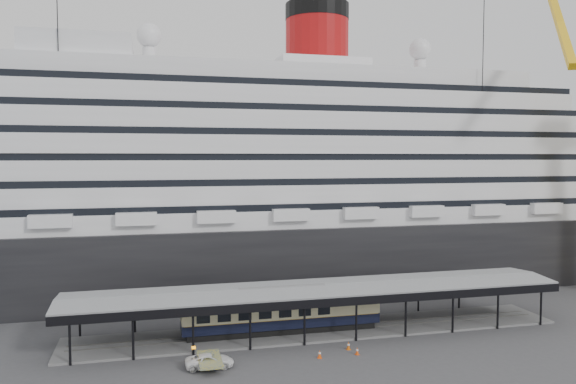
# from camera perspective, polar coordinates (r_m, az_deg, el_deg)

# --- Properties ---
(ground) EXTENTS (200.00, 200.00, 0.00)m
(ground) POSITION_cam_1_polar(r_m,az_deg,el_deg) (61.04, 4.63, -15.30)
(ground) COLOR #3E3E41
(ground) RESTS_ON ground
(cruise_ship) EXTENTS (130.00, 30.00, 43.90)m
(cruise_ship) POSITION_cam_1_polar(r_m,az_deg,el_deg) (88.66, -1.99, 2.68)
(cruise_ship) COLOR black
(cruise_ship) RESTS_ON ground
(platform_canopy) EXTENTS (56.00, 9.18, 5.30)m
(platform_canopy) POSITION_cam_1_polar(r_m,az_deg,el_deg) (64.88, 3.18, -11.96)
(platform_canopy) COLOR slate
(platform_canopy) RESTS_ON ground
(port_truck) EXTENTS (4.58, 2.18, 1.26)m
(port_truck) POSITION_cam_1_polar(r_m,az_deg,el_deg) (55.37, -7.97, -16.65)
(port_truck) COLOR white
(port_truck) RESTS_ON ground
(pullman_carriage) EXTENTS (22.15, 3.11, 21.74)m
(pullman_carriage) POSITION_cam_1_polar(r_m,az_deg,el_deg) (63.69, -0.60, -11.99)
(pullman_carriage) COLOR black
(pullman_carriage) RESTS_ON ground
(traffic_cone_left) EXTENTS (0.49, 0.49, 0.85)m
(traffic_cone_left) POSITION_cam_1_polar(r_m,az_deg,el_deg) (59.93, 6.16, -15.25)
(traffic_cone_left) COLOR #D3590B
(traffic_cone_left) RESTS_ON ground
(traffic_cone_mid) EXTENTS (0.53, 0.53, 0.83)m
(traffic_cone_mid) POSITION_cam_1_polar(r_m,az_deg,el_deg) (57.39, 3.23, -16.11)
(traffic_cone_mid) COLOR #EE4D0D
(traffic_cone_mid) RESTS_ON ground
(traffic_cone_right) EXTENTS (0.48, 0.48, 0.76)m
(traffic_cone_right) POSITION_cam_1_polar(r_m,az_deg,el_deg) (58.64, 7.04, -15.73)
(traffic_cone_right) COLOR #E84B0C
(traffic_cone_right) RESTS_ON ground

